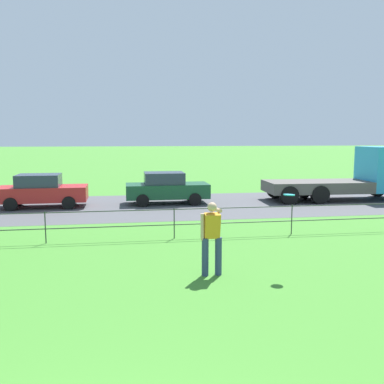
{
  "coord_description": "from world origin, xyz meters",
  "views": [
    {
      "loc": [
        0.47,
        -2.5,
        3.24
      ],
      "look_at": [
        2.26,
        8.78,
        1.74
      ],
      "focal_mm": 39.36,
      "sensor_mm": 36.0,
      "label": 1
    }
  ],
  "objects_px": {
    "car_red_far_right": "(42,191)",
    "flatbed_truck_left": "(357,177)",
    "person_thrower": "(212,236)",
    "frisbee": "(289,195)",
    "car_dark_green_center": "(166,188)"
  },
  "relations": [
    {
      "from": "car_dark_green_center",
      "to": "flatbed_truck_left",
      "type": "bearing_deg",
      "value": -1.76
    },
    {
      "from": "person_thrower",
      "to": "flatbed_truck_left",
      "type": "bearing_deg",
      "value": 47.09
    },
    {
      "from": "frisbee",
      "to": "car_dark_green_center",
      "type": "distance_m",
      "value": 11.16
    },
    {
      "from": "frisbee",
      "to": "flatbed_truck_left",
      "type": "height_order",
      "value": "flatbed_truck_left"
    },
    {
      "from": "person_thrower",
      "to": "car_red_far_right",
      "type": "bearing_deg",
      "value": 118.41
    },
    {
      "from": "car_red_far_right",
      "to": "car_dark_green_center",
      "type": "distance_m",
      "value": 5.81
    },
    {
      "from": "car_red_far_right",
      "to": "flatbed_truck_left",
      "type": "distance_m",
      "value": 15.68
    },
    {
      "from": "car_dark_green_center",
      "to": "car_red_far_right",
      "type": "bearing_deg",
      "value": -178.14
    },
    {
      "from": "car_red_far_right",
      "to": "frisbee",
      "type": "bearing_deg",
      "value": -54.53
    },
    {
      "from": "frisbee",
      "to": "car_red_far_right",
      "type": "height_order",
      "value": "frisbee"
    },
    {
      "from": "frisbee",
      "to": "car_dark_green_center",
      "type": "height_order",
      "value": "frisbee"
    },
    {
      "from": "person_thrower",
      "to": "frisbee",
      "type": "relative_size",
      "value": 4.69
    },
    {
      "from": "person_thrower",
      "to": "frisbee",
      "type": "distance_m",
      "value": 2.09
    },
    {
      "from": "frisbee",
      "to": "car_dark_green_center",
      "type": "xyz_separation_m",
      "value": [
        -1.86,
        10.95,
        -1.1
      ]
    },
    {
      "from": "person_thrower",
      "to": "car_dark_green_center",
      "type": "xyz_separation_m",
      "value": [
        0.01,
        10.92,
        -0.17
      ]
    }
  ]
}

